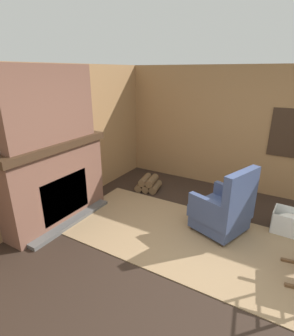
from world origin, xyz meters
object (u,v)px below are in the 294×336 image
object	(u,v)px
laundry_basket	(291,222)
decorative_plate_on_mantel	(44,135)
armchair	(223,210)
firewood_stack	(149,184)
storage_case	(82,129)

from	to	relation	value
laundry_basket	decorative_plate_on_mantel	size ratio (longest dim) A/B	2.31
armchair	firewood_stack	bearing A→B (deg)	-4.18
armchair	laundry_basket	size ratio (longest dim) A/B	2.03
armchair	decorative_plate_on_mantel	distance (m)	2.85
decorative_plate_on_mantel	armchair	bearing A→B (deg)	22.08
firewood_stack	laundry_basket	bearing A→B (deg)	-5.26
firewood_stack	decorative_plate_on_mantel	distance (m)	2.29
firewood_stack	storage_case	bearing A→B (deg)	-126.90
laundry_basket	firewood_stack	bearing A→B (deg)	174.74
armchair	decorative_plate_on_mantel	world-z (taller)	decorative_plate_on_mantel
laundry_basket	armchair	bearing A→B (deg)	-150.00
laundry_basket	storage_case	size ratio (longest dim) A/B	1.91
storage_case	armchair	bearing A→B (deg)	5.58
firewood_stack	storage_case	world-z (taller)	storage_case
laundry_basket	storage_case	bearing A→B (deg)	-167.31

